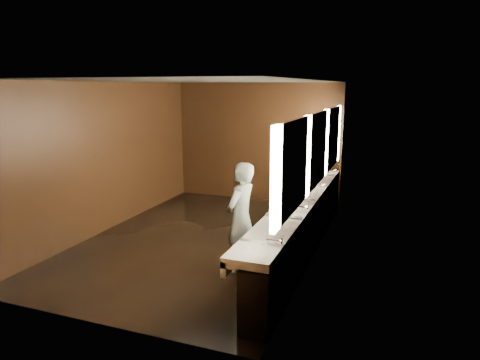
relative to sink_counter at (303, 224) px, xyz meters
name	(u,v)px	position (x,y,z in m)	size (l,w,h in m)	color
floor	(205,239)	(-1.79, 0.00, -0.50)	(6.00, 6.00, 0.00)	black
ceiling	(202,81)	(-1.79, 0.00, 2.30)	(4.00, 6.00, 0.02)	#2D2D2B
wall_back	(257,142)	(-1.79, 3.00, 0.90)	(4.00, 0.02, 2.80)	black
wall_front	(88,208)	(-1.79, -3.00, 0.90)	(4.00, 0.02, 2.80)	black
wall_left	(108,157)	(-3.79, 0.00, 0.90)	(0.02, 6.00, 2.80)	black
wall_right	(318,171)	(0.21, 0.00, 0.90)	(0.02, 6.00, 2.80)	black
sink_counter	(303,224)	(0.00, 0.00, 0.00)	(0.55, 5.40, 1.01)	black
mirror_band	(318,149)	(0.19, 0.00, 1.25)	(0.06, 5.03, 1.15)	#FFEBC6
person	(241,218)	(-0.72, -1.04, 0.33)	(0.60, 0.40, 1.65)	#91C2D9
trash_bin	(270,260)	(-0.22, -1.18, -0.19)	(0.39, 0.39, 0.61)	black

